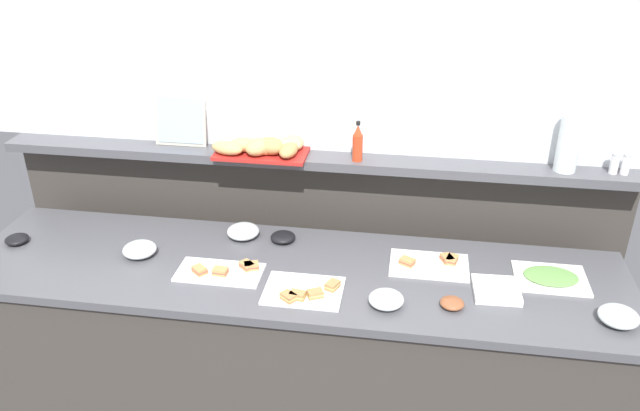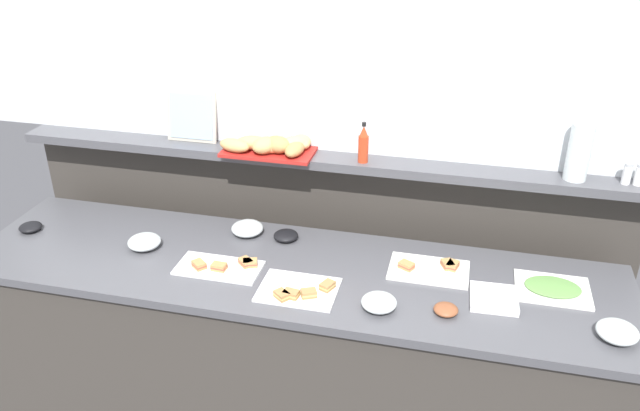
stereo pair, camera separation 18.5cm
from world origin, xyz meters
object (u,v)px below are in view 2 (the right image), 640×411
object	(u,v)px
condiment_bowl_dark	(446,310)
bread_basket	(273,146)
condiment_bowl_cream	(30,227)
condiment_bowl_teal	(286,236)
salt_shaker	(627,174)
napkin_stack	(494,298)
sandwich_platter_rear	(430,269)
hot_sauce_bottle	(363,145)
sandwich_platter_front	(299,290)
cold_cuts_platter	(553,288)
water_carafe	(579,152)
glass_bowl_medium	(247,229)
pepper_shaker	(639,175)
glass_bowl_large	(144,242)
glass_bowl_small	(379,303)
framed_picture	(192,116)
glass_bowl_extra	(617,332)
sandwich_platter_side	(222,267)

from	to	relation	value
condiment_bowl_dark	bread_basket	xyz separation A→B (m)	(-0.81, 0.56, 0.33)
condiment_bowl_cream	condiment_bowl_teal	size ratio (longest dim) A/B	0.92
salt_shaker	condiment_bowl_dark	bearing A→B (deg)	-136.84
condiment_bowl_dark	napkin_stack	xyz separation A→B (m)	(0.17, 0.11, -0.00)
sandwich_platter_rear	napkin_stack	bearing A→B (deg)	-31.62
condiment_bowl_cream	sandwich_platter_rear	bearing A→B (deg)	2.80
hot_sauce_bottle	bread_basket	size ratio (longest dim) A/B	0.42
sandwich_platter_front	cold_cuts_platter	size ratio (longest dim) A/B	1.07
water_carafe	glass_bowl_medium	bearing A→B (deg)	-170.62
hot_sauce_bottle	pepper_shaker	size ratio (longest dim) A/B	2.02
sandwich_platter_rear	glass_bowl_large	size ratio (longest dim) A/B	2.26
glass_bowl_large	condiment_bowl_dark	world-z (taller)	glass_bowl_large
glass_bowl_small	napkin_stack	world-z (taller)	glass_bowl_small
napkin_stack	framed_picture	distance (m)	1.53
condiment_bowl_cream	glass_bowl_small	bearing A→B (deg)	-7.47
condiment_bowl_dark	condiment_bowl_cream	bearing A→B (deg)	174.36
glass_bowl_small	water_carafe	distance (m)	1.00
glass_bowl_extra	condiment_bowl_cream	xyz separation A→B (m)	(-2.38, 0.19, -0.01)
hot_sauce_bottle	pepper_shaker	distance (m)	1.09
pepper_shaker	bread_basket	distance (m)	1.48
sandwich_platter_front	glass_bowl_large	world-z (taller)	glass_bowl_large
napkin_stack	salt_shaker	distance (m)	0.75
sandwich_platter_side	salt_shaker	world-z (taller)	salt_shaker
napkin_stack	bread_basket	xyz separation A→B (m)	(-0.97, 0.45, 0.33)
bread_basket	framed_picture	size ratio (longest dim) A/B	1.78
hot_sauce_bottle	bread_basket	world-z (taller)	hot_sauce_bottle
sandwich_platter_side	water_carafe	distance (m)	1.48
condiment_bowl_dark	bread_basket	bearing A→B (deg)	145.11
napkin_stack	hot_sauce_bottle	bearing A→B (deg)	141.97
glass_bowl_extra	napkin_stack	bearing A→B (deg)	163.20
condiment_bowl_cream	condiment_bowl_teal	world-z (taller)	condiment_bowl_teal
condiment_bowl_dark	salt_shaker	xyz separation A→B (m)	(0.63, 0.59, 0.34)
glass_bowl_large	condiment_bowl_cream	size ratio (longest dim) A/B	1.41
cold_cuts_platter	bread_basket	size ratio (longest dim) A/B	0.66
cold_cuts_platter	bread_basket	world-z (taller)	bread_basket
sandwich_platter_rear	framed_picture	distance (m)	1.26
hot_sauce_bottle	water_carafe	bearing A→B (deg)	1.87
cold_cuts_platter	glass_bowl_extra	world-z (taller)	glass_bowl_extra
bread_basket	pepper_shaker	bearing A→B (deg)	1.20
glass_bowl_small	bread_basket	world-z (taller)	bread_basket
salt_shaker	framed_picture	size ratio (longest dim) A/B	0.37
glass_bowl_medium	framed_picture	distance (m)	0.58
sandwich_platter_side	condiment_bowl_cream	distance (m)	0.94
cold_cuts_platter	condiment_bowl_dark	xyz separation A→B (m)	(-0.38, -0.24, 0.01)
sandwich_platter_rear	condiment_bowl_teal	world-z (taller)	condiment_bowl_teal
sandwich_platter_rear	water_carafe	world-z (taller)	water_carafe
condiment_bowl_teal	sandwich_platter_side	bearing A→B (deg)	-122.67
glass_bowl_medium	pepper_shaker	world-z (taller)	pepper_shaker
sandwich_platter_side	framed_picture	size ratio (longest dim) A/B	1.43
sandwich_platter_front	napkin_stack	xyz separation A→B (m)	(0.71, 0.11, 0.00)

